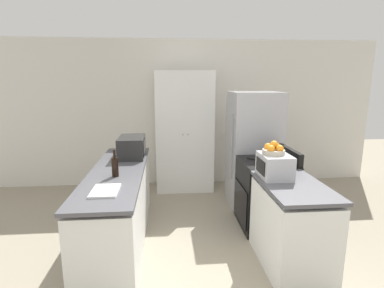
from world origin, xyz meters
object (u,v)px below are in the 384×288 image
Objects in this scene: wine_bottle at (115,166)px; toaster_oven at (274,166)px; refrigerator at (253,149)px; microwave at (132,147)px; pantry_cabinet at (184,132)px; stove at (265,193)px; fruit_bowl at (274,150)px.

wine_bottle reaches higher than toaster_oven.
toaster_oven is (-0.18, -1.38, 0.14)m from refrigerator.
pantry_cabinet is at bearing 55.96° from microwave.
fruit_bowl is at bearing -104.29° from stove.
microwave is at bearing 167.77° from stove.
wine_bottle is 1.26× the size of fruit_bowl.
refrigerator reaches higher than wine_bottle.
microwave is 1.35× the size of toaster_oven.
pantry_cabinet reaches higher than refrigerator.
microwave is 0.84m from wine_bottle.
microwave reaches higher than toaster_oven.
fruit_bowl is (0.81, -2.14, 0.16)m from pantry_cabinet.
refrigerator is 2.22m from wine_bottle.
microwave is (-1.74, 0.38, 0.57)m from stove.
stove is 1.87m from microwave.
pantry_cabinet is 5.24× the size of toaster_oven.
toaster_oven is 0.18m from fruit_bowl.
fruit_bowl is at bearing 147.79° from toaster_oven.
pantry_cabinet is at bearing 122.43° from stove.
stove is 1.96m from wine_bottle.
microwave is at bearing -168.30° from refrigerator.
pantry_cabinet is at bearing 66.52° from wine_bottle.
stove is 2.66× the size of toaster_oven.
wine_bottle is at bearing -165.87° from stove.
refrigerator is 1.82m from microwave.
stove is at bearing 75.71° from fruit_bowl.
pantry_cabinet is 1.19× the size of refrigerator.
pantry_cabinet reaches higher than toaster_oven.
refrigerator is at bearing 81.84° from fruit_bowl.
pantry_cabinet reaches higher than wine_bottle.
pantry_cabinet is at bearing 110.61° from fruit_bowl.
refrigerator is at bearing 11.70° from microwave.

